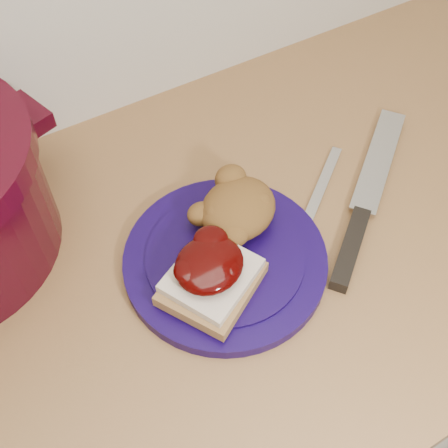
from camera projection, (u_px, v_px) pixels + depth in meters
base_cabinet at (199, 403)px, 1.04m from camera, size 4.00×0.60×0.86m
plate at (225, 260)px, 0.67m from camera, size 0.32×0.32×0.02m
sandwich at (211, 275)px, 0.61m from camera, size 0.13×0.13×0.05m
stuffing_mound at (238, 209)px, 0.67m from camera, size 0.12×0.12×0.05m
chef_knife at (359, 222)px, 0.70m from camera, size 0.26×0.22×0.02m
butter_knife at (319, 193)px, 0.73m from camera, size 0.15×0.12×0.00m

